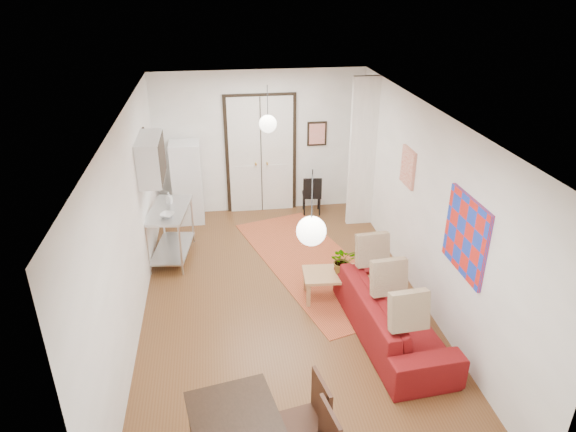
{
  "coord_description": "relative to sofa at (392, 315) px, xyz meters",
  "views": [
    {
      "loc": [
        -0.87,
        -6.44,
        4.57
      ],
      "look_at": [
        0.12,
        0.45,
        1.25
      ],
      "focal_mm": 32.0,
      "sensor_mm": 36.0,
      "label": 1
    }
  ],
  "objects": [
    {
      "name": "floor",
      "position": [
        -1.35,
        0.98,
        -0.35
      ],
      "size": [
        7.0,
        7.0,
        0.0
      ],
      "primitive_type": "plane",
      "color": "brown",
      "rests_on": "ground"
    },
    {
      "name": "ceiling",
      "position": [
        -1.35,
        0.98,
        2.55
      ],
      "size": [
        4.2,
        7.0,
        0.02
      ],
      "primitive_type": "cube",
      "color": "white",
      "rests_on": "wall_back"
    },
    {
      "name": "wall_back",
      "position": [
        -1.35,
        4.48,
        1.1
      ],
      "size": [
        4.2,
        0.02,
        2.9
      ],
      "primitive_type": "cube",
      "color": "white",
      "rests_on": "floor"
    },
    {
      "name": "wall_front",
      "position": [
        -1.35,
        -2.52,
        1.1
      ],
      "size": [
        4.2,
        0.02,
        2.9
      ],
      "primitive_type": "cube",
      "color": "white",
      "rests_on": "floor"
    },
    {
      "name": "wall_left",
      "position": [
        -3.45,
        0.98,
        1.1
      ],
      "size": [
        0.02,
        7.0,
        2.9
      ],
      "primitive_type": "cube",
      "color": "white",
      "rests_on": "floor"
    },
    {
      "name": "wall_right",
      "position": [
        0.75,
        0.98,
        1.1
      ],
      "size": [
        0.02,
        7.0,
        2.9
      ],
      "primitive_type": "cube",
      "color": "white",
      "rests_on": "floor"
    },
    {
      "name": "double_doors",
      "position": [
        -1.35,
        4.44,
        0.85
      ],
      "size": [
        1.44,
        0.06,
        2.5
      ],
      "primitive_type": "cube",
      "color": "white",
      "rests_on": "wall_back"
    },
    {
      "name": "stub_partition",
      "position": [
        0.5,
        3.53,
        1.1
      ],
      "size": [
        0.5,
        0.1,
        2.9
      ],
      "primitive_type": "cube",
      "color": "white",
      "rests_on": "floor"
    },
    {
      "name": "wall_cabinet",
      "position": [
        -3.27,
        2.48,
        1.55
      ],
      "size": [
        0.35,
        1.0,
        0.7
      ],
      "primitive_type": "cube",
      "color": "silver",
      "rests_on": "wall_left"
    },
    {
      "name": "painting_popart",
      "position": [
        0.73,
        -0.27,
        1.3
      ],
      "size": [
        0.05,
        1.0,
        1.0
      ],
      "primitive_type": "cube",
      "color": "red",
      "rests_on": "wall_right"
    },
    {
      "name": "painting_abstract",
      "position": [
        0.73,
        1.78,
        1.45
      ],
      "size": [
        0.05,
        0.5,
        0.6
      ],
      "primitive_type": "cube",
      "color": "white",
      "rests_on": "wall_right"
    },
    {
      "name": "poster_back",
      "position": [
        -0.2,
        4.45,
        1.25
      ],
      "size": [
        0.4,
        0.03,
        0.5
      ],
      "primitive_type": "cube",
      "color": "red",
      "rests_on": "wall_back"
    },
    {
      "name": "print_left",
      "position": [
        -3.42,
        2.98,
        1.6
      ],
      "size": [
        0.03,
        0.44,
        0.54
      ],
      "primitive_type": "cube",
      "color": "#A06142",
      "rests_on": "wall_left"
    },
    {
      "name": "pendant_back",
      "position": [
        -1.35,
        2.98,
        1.9
      ],
      "size": [
        0.3,
        0.3,
        0.8
      ],
      "color": "silver",
      "rests_on": "ceiling"
    },
    {
      "name": "pendant_front",
      "position": [
        -1.35,
        -1.02,
        1.9
      ],
      "size": [
        0.3,
        0.3,
        0.8
      ],
      "color": "silver",
      "rests_on": "ceiling"
    },
    {
      "name": "kilim_rug",
      "position": [
        -0.71,
        2.06,
        -0.34
      ],
      "size": [
        2.48,
        4.13,
        0.01
      ],
      "primitive_type": "cube",
      "rotation": [
        0.0,
        0.0,
        0.28
      ],
      "color": "#B44D2D",
      "rests_on": "floor"
    },
    {
      "name": "sofa",
      "position": [
        0.0,
        0.0,
        0.0
      ],
      "size": [
        1.11,
        2.44,
        0.69
      ],
      "primitive_type": "imported",
      "rotation": [
        0.0,
        0.0,
        1.65
      ],
      "color": "maroon",
      "rests_on": "floor"
    },
    {
      "name": "coffee_table",
      "position": [
        -0.55,
        1.02,
        0.03
      ],
      "size": [
        1.02,
        0.61,
        0.44
      ],
      "rotation": [
        0.0,
        0.0,
        -0.07
      ],
      "color": "tan",
      "rests_on": "floor"
    },
    {
      "name": "potted_plant",
      "position": [
        -0.45,
        1.02,
        0.3
      ],
      "size": [
        0.41,
        0.36,
        0.43
      ],
      "primitive_type": "imported",
      "rotation": [
        0.0,
        0.0,
        -0.07
      ],
      "color": "#2D5B29",
      "rests_on": "coffee_table"
    },
    {
      "name": "kitchen_counter",
      "position": [
        -3.1,
        2.63,
        0.27
      ],
      "size": [
        0.78,
        1.31,
        0.94
      ],
      "rotation": [
        0.0,
        0.0,
        -0.14
      ],
      "color": "silver",
      "rests_on": "floor"
    },
    {
      "name": "bowl",
      "position": [
        -3.1,
        2.33,
        0.62
      ],
      "size": [
        0.29,
        0.29,
        0.05
      ],
      "primitive_type": "imported",
      "rotation": [
        0.0,
        0.0,
        -0.42
      ],
      "color": "beige",
      "rests_on": "kitchen_counter"
    },
    {
      "name": "soap_bottle",
      "position": [
        -3.1,
        2.88,
        0.69
      ],
      "size": [
        0.12,
        0.12,
        0.2
      ],
      "primitive_type": "imported",
      "rotation": [
        0.0,
        0.0,
        -0.42
      ],
      "color": "teal",
      "rests_on": "kitchen_counter"
    },
    {
      "name": "fridge",
      "position": [
        -2.84,
        4.13,
        0.47
      ],
      "size": [
        0.58,
        0.58,
        1.63
      ],
      "primitive_type": "cube",
      "rotation": [
        0.0,
        0.0,
        0.01
      ],
      "color": "white",
      "rests_on": "floor"
    },
    {
      "name": "dining_chair_near",
      "position": [
        -1.56,
        -1.69,
        0.23
      ],
      "size": [
        0.55,
        0.71,
        0.99
      ],
      "rotation": [
        0.0,
        0.0,
        -1.38
      ],
      "color": "#3B1C12",
      "rests_on": "floor"
    },
    {
      "name": "black_side_chair",
      "position": [
        -0.34,
        4.21,
        0.13
      ],
      "size": [
        0.42,
        0.42,
        0.83
      ],
      "rotation": [
        0.0,
        0.0,
        3.03
      ],
      "color": "black",
      "rests_on": "floor"
    }
  ]
}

